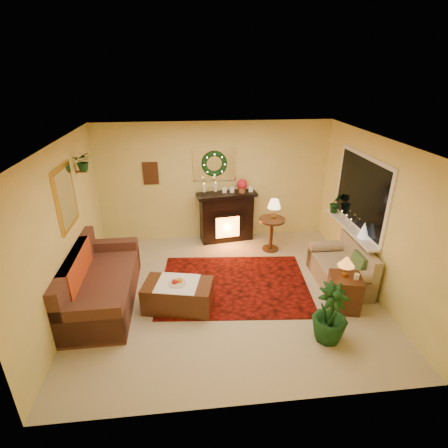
{
  "coord_description": "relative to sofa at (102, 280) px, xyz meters",
  "views": [
    {
      "loc": [
        -0.6,
        -5.04,
        3.6
      ],
      "look_at": [
        0.0,
        0.35,
        1.15
      ],
      "focal_mm": 28.0,
      "sensor_mm": 36.0,
      "label": 1
    }
  ],
  "objects": [
    {
      "name": "floor",
      "position": [
        2.04,
        0.04,
        -0.43
      ],
      "size": [
        5.0,
        5.0,
        0.0
      ],
      "primitive_type": "plane",
      "color": "beige",
      "rests_on": "ground"
    },
    {
      "name": "ceiling",
      "position": [
        2.04,
        0.04,
        2.17
      ],
      "size": [
        5.0,
        5.0,
        0.0
      ],
      "primitive_type": "plane",
      "color": "white",
      "rests_on": "ground"
    },
    {
      "name": "wall_back",
      "position": [
        2.04,
        2.29,
        0.87
      ],
      "size": [
        5.0,
        5.0,
        0.0
      ],
      "primitive_type": "plane",
      "color": "#EFD88C",
      "rests_on": "ground"
    },
    {
      "name": "wall_front",
      "position": [
        2.04,
        -2.21,
        0.87
      ],
      "size": [
        5.0,
        5.0,
        0.0
      ],
      "primitive_type": "plane",
      "color": "#EFD88C",
      "rests_on": "ground"
    },
    {
      "name": "wall_left",
      "position": [
        -0.46,
        0.04,
        0.87
      ],
      "size": [
        4.5,
        4.5,
        0.0
      ],
      "primitive_type": "plane",
      "color": "#EFD88C",
      "rests_on": "ground"
    },
    {
      "name": "wall_right",
      "position": [
        4.54,
        0.04,
        0.87
      ],
      "size": [
        4.5,
        4.5,
        0.0
      ],
      "primitive_type": "plane",
      "color": "#EFD88C",
      "rests_on": "ground"
    },
    {
      "name": "area_rug",
      "position": [
        2.21,
        0.25,
        -0.42
      ],
      "size": [
        2.79,
        2.19,
        0.01
      ],
      "primitive_type": "cube",
      "rotation": [
        0.0,
        0.0,
        -0.09
      ],
      "color": "#501205",
      "rests_on": "floor"
    },
    {
      "name": "sofa",
      "position": [
        0.0,
        0.0,
        0.0
      ],
      "size": [
        0.97,
        2.16,
        0.93
      ],
      "primitive_type": "cube",
      "rotation": [
        0.0,
        0.0,
        0.01
      ],
      "color": "brown",
      "rests_on": "floor"
    },
    {
      "name": "red_throw",
      "position": [
        -0.08,
        0.18,
        0.03
      ],
      "size": [
        0.81,
        1.32,
        0.02
      ],
      "primitive_type": "cube",
      "color": "red",
      "rests_on": "sofa"
    },
    {
      "name": "fireplace",
      "position": [
        2.28,
        2.08,
        0.12
      ],
      "size": [
        1.18,
        0.52,
        1.05
      ],
      "primitive_type": "cube",
      "rotation": [
        0.0,
        0.0,
        0.14
      ],
      "color": "black",
      "rests_on": "floor"
    },
    {
      "name": "poinsettia",
      "position": [
        2.62,
        2.09,
        0.87
      ],
      "size": [
        0.23,
        0.23,
        0.23
      ],
      "primitive_type": "sphere",
      "color": "red",
      "rests_on": "fireplace"
    },
    {
      "name": "mantel_candle_a",
      "position": [
        1.8,
        2.04,
        0.83
      ],
      "size": [
        0.06,
        0.06,
        0.18
      ],
      "primitive_type": "cylinder",
      "color": "silver",
      "rests_on": "fireplace"
    },
    {
      "name": "mantel_candle_b",
      "position": [
        2.04,
        2.07,
        0.83
      ],
      "size": [
        0.07,
        0.07,
        0.2
      ],
      "primitive_type": "cylinder",
      "color": "white",
      "rests_on": "fireplace"
    },
    {
      "name": "mantel_mirror",
      "position": [
        2.04,
        2.27,
        1.27
      ],
      "size": [
        0.92,
        0.02,
        0.72
      ],
      "primitive_type": "cube",
      "color": "white",
      "rests_on": "wall_back"
    },
    {
      "name": "wreath",
      "position": [
        2.04,
        2.23,
        1.29
      ],
      "size": [
        0.55,
        0.11,
        0.55
      ],
      "primitive_type": "torus",
      "rotation": [
        1.57,
        0.0,
        0.0
      ],
      "color": "#194719",
      "rests_on": "wall_back"
    },
    {
      "name": "wall_art",
      "position": [
        0.69,
        2.27,
        1.12
      ],
      "size": [
        0.32,
        0.03,
        0.48
      ],
      "primitive_type": "cube",
      "color": "#381E11",
      "rests_on": "wall_back"
    },
    {
      "name": "gold_mirror",
      "position": [
        -0.44,
        0.34,
        1.32
      ],
      "size": [
        0.03,
        0.84,
        1.0
      ],
      "primitive_type": "cube",
      "color": "gold",
      "rests_on": "wall_left"
    },
    {
      "name": "hanging_plant",
      "position": [
        -0.3,
        1.09,
        1.54
      ],
      "size": [
        0.33,
        0.28,
        0.36
      ],
      "primitive_type": "imported",
      "color": "#194719",
      "rests_on": "wall_left"
    },
    {
      "name": "loveseat",
      "position": [
        4.1,
        0.11,
        -0.01
      ],
      "size": [
        0.78,
        1.33,
        0.77
      ],
      "primitive_type": "cube",
      "rotation": [
        0.0,
        0.0,
        -0.01
      ],
      "color": "#886F5E",
      "rests_on": "floor"
    },
    {
      "name": "window_frame",
      "position": [
        4.53,
        0.59,
        1.12
      ],
      "size": [
        0.03,
        1.86,
        1.36
      ],
      "primitive_type": "cube",
      "color": "white",
      "rests_on": "wall_right"
    },
    {
      "name": "window_glass",
      "position": [
        4.51,
        0.59,
        1.12
      ],
      "size": [
        0.02,
        1.7,
        1.22
      ],
      "primitive_type": "cube",
      "color": "black",
      "rests_on": "wall_right"
    },
    {
      "name": "window_sill",
      "position": [
        4.42,
        0.59,
        0.44
      ],
      "size": [
        0.22,
        1.86,
        0.04
      ],
      "primitive_type": "cube",
      "color": "white",
      "rests_on": "wall_right"
    },
    {
      "name": "mini_tree",
      "position": [
        4.44,
        0.13,
        0.61
      ],
      "size": [
        0.18,
        0.18,
        0.27
      ],
      "primitive_type": "cone",
      "color": "white",
      "rests_on": "window_sill"
    },
    {
      "name": "sill_plant",
      "position": [
        4.41,
        1.28,
        0.66
      ],
      "size": [
        0.3,
        0.24,
        0.54
      ],
      "primitive_type": "imported",
      "color": "#22441F",
      "rests_on": "window_sill"
    },
    {
      "name": "side_table_round",
      "position": [
        3.17,
        1.5,
        -0.1
      ],
      "size": [
        0.7,
        0.7,
        0.71
      ],
      "primitive_type": "cylinder",
      "rotation": [
        0.0,
        0.0,
        -0.33
      ],
      "color": "#34180D",
      "rests_on": "floor"
    },
    {
      "name": "lamp_cream",
      "position": [
        3.21,
        1.54,
        0.45
      ],
      "size": [
        0.27,
        0.27,
        0.42
      ],
      "primitive_type": "cone",
      "color": "#FFD19E",
      "rests_on": "side_table_round"
    },
    {
      "name": "end_table_square",
      "position": [
        3.87,
        -0.59,
        -0.16
      ],
      "size": [
        0.57,
        0.57,
        0.58
      ],
      "primitive_type": "cube",
      "rotation": [
        0.0,
        0.0,
        -0.24
      ],
      "color": "#3F210D",
      "rests_on": "floor"
    },
    {
      "name": "lamp_tiffany",
      "position": [
        3.85,
        -0.56,
        0.32
      ],
      "size": [
        0.26,
        0.26,
        0.38
      ],
      "primitive_type": "cone",
      "color": "orange",
      "rests_on": "end_table_square"
    },
    {
      "name": "coffee_table",
      "position": [
        1.22,
        -0.29,
        -0.22
      ],
      "size": [
        1.19,
        0.82,
        0.45
      ],
      "primitive_type": "cube",
      "rotation": [
        0.0,
        0.0,
        -0.22
      ],
      "color": "black",
      "rests_on": "floor"
    },
    {
      "name": "fruit_bowl",
      "position": [
        1.22,
        -0.3,
        0.02
      ],
      "size": [
        0.28,
        0.28,
        0.06
      ],
      "primitive_type": "cylinder",
      "color": "beige",
      "rests_on": "coffee_table"
    },
    {
      "name": "floor_palm",
      "position": [
        3.36,
        -1.26,
        0.02
      ],
      "size": [
        1.96,
        1.96,
        2.66
      ],
      "primitive_type": "imported",
      "rotation": [
        0.0,
        0.0,
        0.42
      ],
      "color": "#224928",
      "rests_on": "floor"
    }
  ]
}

